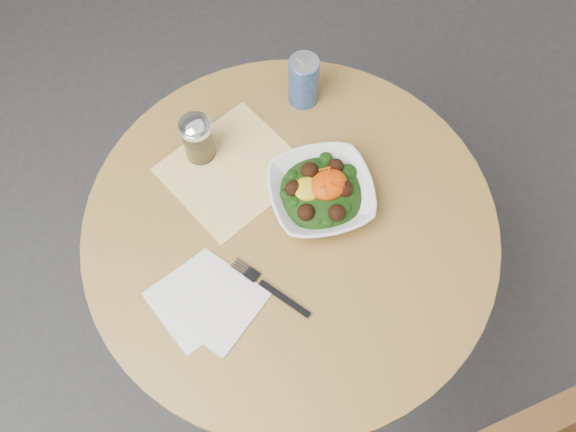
# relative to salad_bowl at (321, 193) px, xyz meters

# --- Properties ---
(ground) EXTENTS (6.00, 6.00, 0.00)m
(ground) POSITION_rel_salad_bowl_xyz_m (-0.09, -0.01, -0.78)
(ground) COLOR #303032
(ground) RESTS_ON ground
(table) EXTENTS (0.90, 0.90, 0.75)m
(table) POSITION_rel_salad_bowl_xyz_m (-0.09, -0.01, -0.23)
(table) COLOR black
(table) RESTS_ON ground
(cloth_napkin) EXTENTS (0.30, 0.28, 0.00)m
(cloth_napkin) POSITION_rel_salad_bowl_xyz_m (-0.11, 0.18, -0.03)
(cloth_napkin) COLOR #E59E0C
(cloth_napkin) RESTS_ON table
(paper_napkins) EXTENTS (0.22, 0.22, 0.00)m
(paper_napkins) POSITION_rel_salad_bowl_xyz_m (-0.33, -0.05, -0.03)
(paper_napkins) COLOR white
(paper_napkins) RESTS_ON table
(salad_bowl) EXTENTS (0.29, 0.29, 0.08)m
(salad_bowl) POSITION_rel_salad_bowl_xyz_m (0.00, 0.00, 0.00)
(salad_bowl) COLOR white
(salad_bowl) RESTS_ON table
(fork) EXTENTS (0.08, 0.19, 0.00)m
(fork) POSITION_rel_salad_bowl_xyz_m (-0.21, -0.10, -0.03)
(fork) COLOR black
(fork) RESTS_ON table
(spice_shaker) EXTENTS (0.07, 0.07, 0.13)m
(spice_shaker) POSITION_rel_salad_bowl_xyz_m (-0.15, 0.25, 0.03)
(spice_shaker) COLOR silver
(spice_shaker) RESTS_ON table
(beverage_can) EXTENTS (0.07, 0.07, 0.14)m
(beverage_can) POSITION_rel_salad_bowl_xyz_m (0.13, 0.24, 0.04)
(beverage_can) COLOR navy
(beverage_can) RESTS_ON table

